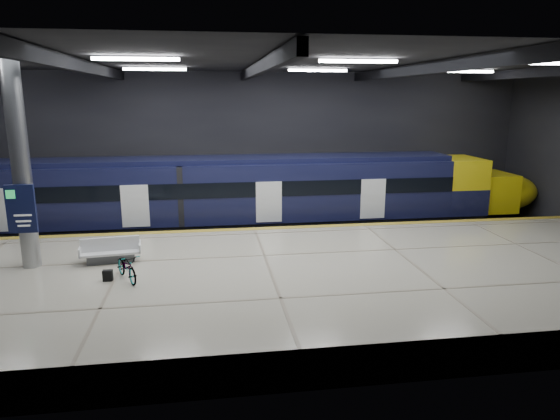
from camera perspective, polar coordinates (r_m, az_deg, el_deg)
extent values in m
plane|color=black|center=(19.60, -2.11, -7.35)|extent=(30.00, 30.00, 0.00)
cube|color=black|center=(26.50, -4.12, 6.85)|extent=(30.00, 0.10, 8.00)
cube|color=black|center=(10.83, 2.41, -1.99)|extent=(30.00, 0.10, 8.00)
cube|color=black|center=(18.42, -2.33, 16.69)|extent=(30.00, 16.00, 0.10)
cube|color=black|center=(18.74, -21.56, 15.00)|extent=(0.25, 16.00, 0.40)
cube|color=black|center=(18.41, -2.32, 15.91)|extent=(0.25, 16.00, 0.40)
cube|color=black|center=(19.97, 15.72, 15.22)|extent=(0.25, 16.00, 0.40)
cube|color=white|center=(16.44, -16.12, 16.25)|extent=(2.60, 0.18, 0.10)
cube|color=white|center=(17.06, 8.95, 16.45)|extent=(2.60, 0.18, 0.10)
cube|color=white|center=(20.24, 28.89, 14.47)|extent=(2.60, 0.18, 0.10)
cube|color=white|center=(22.39, -14.09, 15.35)|extent=(2.60, 0.18, 0.10)
cube|color=white|center=(22.85, 4.34, 15.63)|extent=(2.60, 0.18, 0.10)
cube|color=white|center=(25.32, 20.52, 14.61)|extent=(2.60, 0.18, 0.10)
cube|color=#BBB49E|center=(17.08, -1.19, -8.50)|extent=(30.00, 11.00, 1.10)
cube|color=gold|center=(21.87, -2.94, -2.15)|extent=(30.00, 0.40, 0.01)
cube|color=gray|center=(24.09, -3.38, -3.27)|extent=(30.00, 0.08, 0.16)
cube|color=gray|center=(25.47, -3.67, -2.37)|extent=(30.00, 0.08, 0.16)
cube|color=black|center=(24.58, -8.64, -1.93)|extent=(24.00, 2.58, 0.80)
cube|color=black|center=(24.19, -8.78, 2.14)|extent=(24.00, 2.80, 2.75)
cube|color=black|center=(23.96, -8.90, 5.65)|extent=(24.00, 2.30, 0.24)
cube|color=black|center=(22.76, -8.81, 2.17)|extent=(24.00, 0.04, 0.70)
cube|color=white|center=(23.04, -1.28, 0.93)|extent=(1.20, 0.05, 1.90)
cube|color=yellow|center=(27.36, 19.60, 2.78)|extent=(2.00, 2.80, 2.75)
ellipsoid|color=yellow|center=(28.75, 24.12, 1.90)|extent=(3.60, 2.52, 1.90)
cube|color=black|center=(27.48, 20.18, 3.15)|extent=(1.60, 2.38, 0.80)
cube|color=#595B60|center=(18.50, -18.72, -5.21)|extent=(1.63, 0.67, 0.30)
cube|color=white|center=(18.43, -18.77, -4.54)|extent=(2.06, 1.06, 0.08)
cube|color=white|center=(18.35, -18.84, -3.71)|extent=(1.97, 0.31, 0.49)
cube|color=white|center=(18.50, -21.85, -4.34)|extent=(0.16, 0.84, 0.30)
cube|color=white|center=(18.35, -15.72, -4.01)|extent=(0.16, 0.84, 0.30)
imported|color=#99999E|center=(16.51, -17.10, -6.21)|extent=(1.26, 1.75, 0.87)
cube|color=black|center=(16.70, -19.08, -7.08)|extent=(0.31, 0.19, 0.35)
cylinder|color=#9EA0A5|center=(18.43, -27.50, 4.50)|extent=(0.60, 0.60, 6.90)
cube|color=#10153B|center=(18.25, -27.48, 0.11)|extent=(0.90, 0.12, 1.60)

